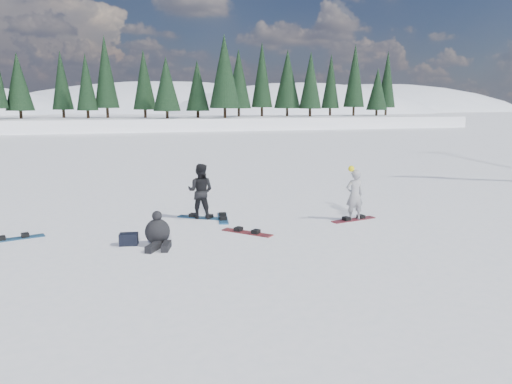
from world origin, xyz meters
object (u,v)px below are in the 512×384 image
(snowboard_loose_c, at_px, (14,239))
(seated_rider, at_px, (158,232))
(gear_bag, at_px, (129,239))
(snowboard_loose_b, at_px, (247,233))
(snowboarder_woman, at_px, (354,195))
(snowboard_loose_a, at_px, (223,218))
(snowboarder_man, at_px, (200,191))

(snowboard_loose_c, bearing_deg, seated_rider, -40.56)
(gear_bag, height_order, snowboard_loose_c, gear_bag)
(snowboard_loose_b, bearing_deg, gear_bag, -128.25)
(seated_rider, xyz_separation_m, snowboard_loose_b, (2.45, 0.53, -0.32))
(snowboarder_woman, distance_m, snowboard_loose_a, 4.07)
(snowboarder_woman, xyz_separation_m, snowboard_loose_a, (-3.77, 1.31, -0.77))
(gear_bag, relative_size, snowboard_loose_c, 0.30)
(seated_rider, height_order, gear_bag, seated_rider)
(snowboarder_man, height_order, gear_bag, snowboarder_man)
(snowboarder_man, xyz_separation_m, snowboard_loose_c, (-5.14, -1.04, -0.83))
(seated_rider, distance_m, snowboard_loose_c, 3.94)
(snowboarder_man, bearing_deg, snowboard_loose_b, 140.53)
(snowboard_loose_a, xyz_separation_m, snowboard_loose_c, (-5.77, -0.75, 0.00))
(snowboarder_man, relative_size, snowboard_loose_b, 1.13)
(snowboarder_woman, height_order, gear_bag, snowboarder_woman)
(snowboard_loose_c, height_order, snowboard_loose_b, same)
(snowboarder_woman, relative_size, gear_bag, 3.76)
(gear_bag, bearing_deg, snowboarder_woman, 7.01)
(snowboarder_woman, height_order, snowboard_loose_b, snowboarder_woman)
(snowboarder_man, distance_m, snowboard_loose_b, 2.46)
(seated_rider, bearing_deg, snowboard_loose_a, 71.68)
(snowboard_loose_c, bearing_deg, snowboarder_man, -4.62)
(snowboard_loose_b, bearing_deg, snowboarder_woman, 55.74)
(gear_bag, bearing_deg, snowboard_loose_c, 154.46)
(snowboard_loose_c, bearing_deg, snowboard_loose_a, -8.59)
(snowboarder_woman, height_order, snowboard_loose_c, snowboarder_woman)
(gear_bag, relative_size, snowboard_loose_b, 0.30)
(snowboarder_man, bearing_deg, gear_bag, 74.75)
(snowboard_loose_c, bearing_deg, snowboarder_woman, -19.36)
(snowboard_loose_a, height_order, snowboard_loose_b, same)
(snowboard_loose_a, xyz_separation_m, snowboard_loose_b, (0.26, -1.86, 0.00))
(snowboarder_man, distance_m, seated_rider, 3.13)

